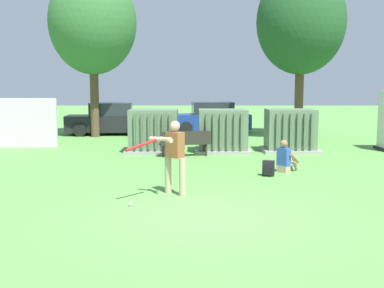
% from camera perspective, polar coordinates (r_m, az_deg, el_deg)
% --- Properties ---
extents(ground_plane, '(96.00, 96.00, 0.00)m').
position_cam_1_polar(ground_plane, '(9.83, 1.45, -8.33)').
color(ground_plane, '#5B9947').
extents(transformer_west, '(2.10, 1.70, 1.62)m').
position_cam_1_polar(transformer_west, '(18.66, -4.37, 1.46)').
color(transformer_west, '#9E9B93').
rests_on(transformer_west, ground).
extents(transformer_mid_west, '(2.10, 1.70, 1.62)m').
position_cam_1_polar(transformer_mid_west, '(18.68, 3.65, 1.47)').
color(transformer_mid_west, '#9E9B93').
rests_on(transformer_mid_west, ground).
extents(transformer_mid_east, '(2.10, 1.70, 1.62)m').
position_cam_1_polar(transformer_mid_east, '(19.16, 11.37, 1.48)').
color(transformer_mid_east, '#9E9B93').
rests_on(transformer_mid_east, ground).
extents(park_bench, '(1.84, 0.83, 0.92)m').
position_cam_1_polar(park_bench, '(17.52, -0.72, 0.28)').
color(park_bench, '#2D2823').
rests_on(park_bench, ground).
extents(batter, '(1.29, 1.35, 1.74)m').
position_cam_1_polar(batter, '(11.47, -2.09, -1.13)').
color(batter, tan).
rests_on(batter, ground).
extents(sports_ball, '(0.09, 0.09, 0.09)m').
position_cam_1_polar(sports_ball, '(10.65, -7.09, -6.92)').
color(sports_ball, white).
rests_on(sports_ball, ground).
extents(seated_spectator, '(0.75, 0.73, 0.96)m').
position_cam_1_polar(seated_spectator, '(14.79, 10.89, -1.74)').
color(seated_spectator, tan).
rests_on(seated_spectator, ground).
extents(backpack, '(0.37, 0.33, 0.44)m').
position_cam_1_polar(backpack, '(14.05, 8.92, -2.83)').
color(backpack, black).
rests_on(backpack, ground).
extents(tree_left, '(4.16, 4.16, 7.95)m').
position_cam_1_polar(tree_left, '(24.54, -11.35, 13.61)').
color(tree_left, brown).
rests_on(tree_left, ground).
extents(tree_center_left, '(4.15, 4.15, 7.94)m').
position_cam_1_polar(tree_center_left, '(24.22, 12.59, 13.63)').
color(tree_center_left, brown).
rests_on(tree_center_left, ground).
extents(parked_car_leftmost, '(4.32, 2.17, 1.62)m').
position_cam_1_polar(parked_car_leftmost, '(25.41, -9.50, 2.79)').
color(parked_car_leftmost, black).
rests_on(parked_car_leftmost, ground).
extents(parked_car_left_of_center, '(4.33, 2.18, 1.62)m').
position_cam_1_polar(parked_car_left_of_center, '(26.05, 2.22, 2.99)').
color(parked_car_left_of_center, navy).
rests_on(parked_car_left_of_center, ground).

